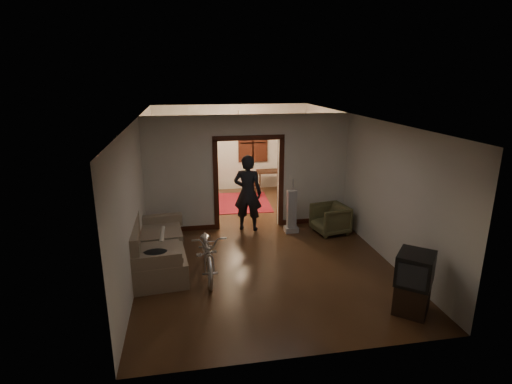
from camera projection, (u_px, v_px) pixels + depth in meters
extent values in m
cube|color=black|center=(254.00, 237.00, 9.46)|extent=(5.00, 8.50, 0.01)
cube|color=white|center=(254.00, 118.00, 8.67)|extent=(5.00, 8.50, 0.01)
cube|color=beige|center=(232.00, 148.00, 13.08)|extent=(5.00, 0.02, 2.80)
cube|color=beige|center=(140.00, 185.00, 8.64)|extent=(0.02, 8.50, 2.80)
cube|color=beige|center=(357.00, 175.00, 9.49)|extent=(0.02, 8.50, 2.80)
cube|color=beige|center=(248.00, 172.00, 9.77)|extent=(5.00, 0.14, 2.80)
cube|color=black|center=(249.00, 184.00, 9.86)|extent=(1.74, 0.20, 2.32)
cube|color=black|center=(253.00, 143.00, 13.12)|extent=(0.98, 0.06, 1.28)
sphere|color=#FFE0A5|center=(238.00, 125.00, 11.16)|extent=(0.24, 0.24, 0.24)
cube|color=silver|center=(291.00, 177.00, 9.92)|extent=(0.08, 0.01, 0.12)
cube|color=brown|center=(157.00, 242.00, 7.89)|extent=(1.22, 2.33, 1.03)
cylinder|color=beige|center=(162.00, 235.00, 8.19)|extent=(0.10, 0.82, 0.10)
ellipsoid|color=black|center=(156.00, 254.00, 6.99)|extent=(0.47, 0.36, 0.14)
imported|color=silver|center=(208.00, 251.00, 7.60)|extent=(0.65, 1.78, 0.93)
imported|color=brown|center=(330.00, 219.00, 9.62)|extent=(0.90, 0.88, 0.70)
cube|color=black|center=(412.00, 297.00, 6.42)|extent=(0.74, 0.74, 0.50)
cube|color=black|center=(415.00, 269.00, 6.28)|extent=(0.78, 0.79, 0.51)
cube|color=gray|center=(292.00, 211.00, 9.63)|extent=(0.39, 0.35, 1.06)
imported|color=black|center=(248.00, 193.00, 9.68)|extent=(0.80, 0.65, 1.88)
cube|color=maroon|center=(243.00, 202.00, 12.02)|extent=(1.66, 2.12, 0.02)
cube|color=#223A23|center=(190.00, 163.00, 12.67)|extent=(1.10, 0.75, 2.01)
sphere|color=#1E5972|center=(189.00, 134.00, 12.41)|extent=(0.28, 0.28, 0.28)
cube|color=black|center=(272.00, 181.00, 13.02)|extent=(1.05, 0.74, 0.71)
cube|color=black|center=(250.00, 184.00, 12.44)|extent=(0.44, 0.44, 0.84)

